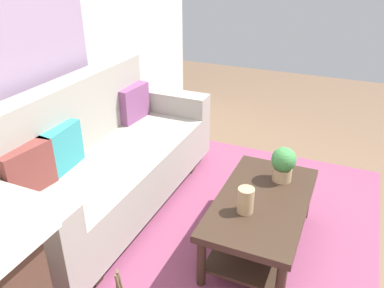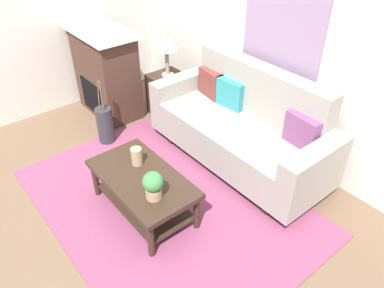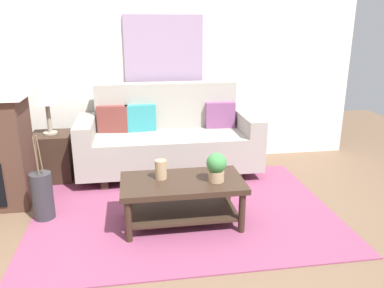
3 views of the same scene
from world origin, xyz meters
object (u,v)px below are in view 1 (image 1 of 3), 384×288
object	(u,v)px
couch	(106,161)
throw_pillow_maroon	(27,170)
potted_plant_tabletop	(283,163)
throw_pillow_teal	(61,148)
throw_pillow_plum	(133,103)
framed_painting	(39,33)
coffee_table	(261,212)
tabletop_vase	(246,200)

from	to	relation	value
couch	throw_pillow_maroon	bearing A→B (deg)	169.12
throw_pillow_maroon	potted_plant_tabletop	xyz separation A→B (m)	(0.94, -1.48, -0.11)
throw_pillow_teal	throw_pillow_plum	world-z (taller)	same
throw_pillow_plum	couch	bearing A→B (deg)	-169.12
potted_plant_tabletop	framed_painting	world-z (taller)	framed_painting
throw_pillow_plum	coffee_table	world-z (taller)	throw_pillow_plum
couch	framed_painting	distance (m)	1.08
throw_pillow_plum	framed_painting	world-z (taller)	framed_painting
couch	coffee_table	distance (m)	1.29
coffee_table	framed_painting	xyz separation A→B (m)	(0.01, 1.75, 1.09)
throw_pillow_teal	potted_plant_tabletop	xyz separation A→B (m)	(0.62, -1.48, -0.11)
throw_pillow_maroon	framed_painting	xyz separation A→B (m)	(0.66, 0.34, 0.73)
throw_pillow_maroon	couch	bearing A→B (deg)	-10.88
throw_pillow_plum	tabletop_vase	world-z (taller)	throw_pillow_plum
throw_pillow_maroon	potted_plant_tabletop	size ratio (longest dim) A/B	1.37
throw_pillow_teal	potted_plant_tabletop	bearing A→B (deg)	-67.38
throw_pillow_maroon	potted_plant_tabletop	distance (m)	1.76
couch	throw_pillow_teal	size ratio (longest dim) A/B	5.92
throw_pillow_plum	tabletop_vase	bearing A→B (deg)	-122.40
couch	framed_painting	bearing A→B (deg)	90.00
throw_pillow_plum	framed_painting	size ratio (longest dim) A/B	0.37
framed_painting	throw_pillow_plum	bearing A→B (deg)	-27.41
throw_pillow_plum	potted_plant_tabletop	distance (m)	1.53
coffee_table	framed_painting	size ratio (longest dim) A/B	1.12
throw_pillow_plum	coffee_table	size ratio (longest dim) A/B	0.33
throw_pillow_teal	tabletop_vase	size ratio (longest dim) A/B	2.06
coffee_table	tabletop_vase	bearing A→B (deg)	158.78
coffee_table	potted_plant_tabletop	world-z (taller)	potted_plant_tabletop
tabletop_vase	potted_plant_tabletop	size ratio (longest dim) A/B	0.67
coffee_table	tabletop_vase	world-z (taller)	tabletop_vase
coffee_table	framed_painting	distance (m)	2.06
coffee_table	potted_plant_tabletop	xyz separation A→B (m)	(0.30, -0.07, 0.26)
throw_pillow_maroon	coffee_table	xyz separation A→B (m)	(0.65, -1.41, -0.37)
coffee_table	potted_plant_tabletop	bearing A→B (deg)	-12.56
framed_painting	coffee_table	bearing A→B (deg)	-90.29
throw_pillow_maroon	framed_painting	world-z (taller)	framed_painting
potted_plant_tabletop	tabletop_vase	bearing A→B (deg)	164.03
throw_pillow_maroon	throw_pillow_teal	distance (m)	0.33
throw_pillow_teal	coffee_table	size ratio (longest dim) A/B	0.33
throw_pillow_maroon	throw_pillow_teal	world-z (taller)	same
couch	tabletop_vase	xyz separation A→B (m)	(-0.19, -1.21, 0.09)
couch	framed_painting	world-z (taller)	framed_painting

